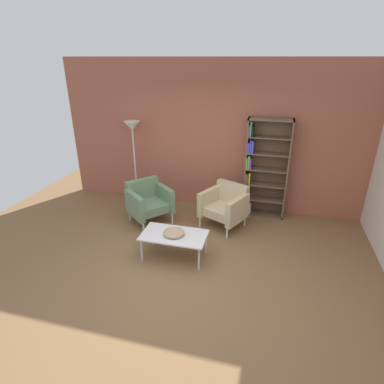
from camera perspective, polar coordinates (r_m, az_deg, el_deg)
The scene contains 8 objects.
ground_plane at distance 4.64m, azimuth -1.31°, elevation -15.08°, with size 8.32×8.32×0.00m, color brown.
brick_back_panel at distance 6.20m, azimuth 4.93°, elevation 9.96°, with size 6.40×0.12×2.90m, color #9E5642.
bookshelf_tall at distance 6.06m, azimuth 12.84°, elevation 4.03°, with size 0.80×0.30×1.90m.
coffee_table_low at distance 4.82m, azimuth -3.31°, elevation -8.10°, with size 1.00×0.56×0.40m.
decorative_bowl at distance 4.79m, azimuth -3.33°, elevation -7.42°, with size 0.32×0.32×0.05m.
armchair_spare_guest at distance 5.89m, azimuth -8.00°, elevation -1.63°, with size 0.94×0.95×0.78m.
armchair_corner_red at distance 5.70m, azimuth 6.09°, elevation -2.39°, with size 0.92×0.89×0.78m.
floor_lamp_torchiere at distance 6.39m, azimuth -10.78°, elevation 10.04°, with size 0.32×0.32×1.74m.
Camera 1 is at (1.02, -3.48, 2.89)m, focal length 29.12 mm.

